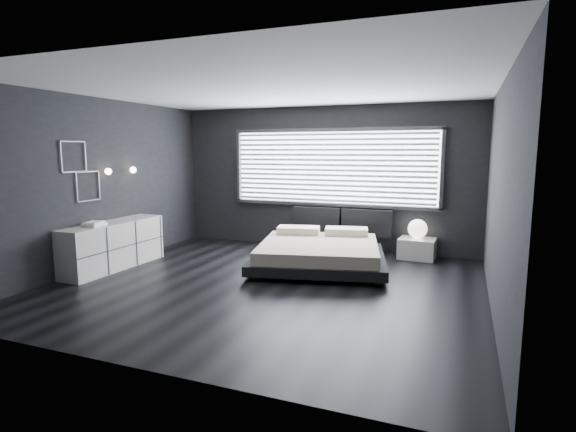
% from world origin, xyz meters
% --- Properties ---
extents(room, '(6.04, 6.00, 2.80)m').
position_xyz_m(room, '(0.00, 0.00, 1.40)').
color(room, black).
rests_on(room, ground).
extents(window, '(4.14, 0.09, 1.52)m').
position_xyz_m(window, '(0.20, 2.70, 1.61)').
color(window, white).
rests_on(window, ground).
extents(headboard, '(1.96, 0.16, 0.52)m').
position_xyz_m(headboard, '(0.42, 2.64, 0.57)').
color(headboard, black).
rests_on(headboard, ground).
extents(sconce_near, '(0.18, 0.11, 0.11)m').
position_xyz_m(sconce_near, '(-2.88, 0.05, 1.60)').
color(sconce_near, silver).
rests_on(sconce_near, ground).
extents(sconce_far, '(0.18, 0.11, 0.11)m').
position_xyz_m(sconce_far, '(-2.88, 0.65, 1.60)').
color(sconce_far, silver).
rests_on(sconce_far, ground).
extents(wall_art_upper, '(0.01, 0.48, 0.48)m').
position_xyz_m(wall_art_upper, '(-2.98, -0.55, 1.85)').
color(wall_art_upper, '#47474C').
rests_on(wall_art_upper, ground).
extents(wall_art_lower, '(0.01, 0.48, 0.48)m').
position_xyz_m(wall_art_lower, '(-2.98, -0.30, 1.38)').
color(wall_art_lower, '#47474C').
rests_on(wall_art_lower, ground).
extents(bed, '(2.55, 2.47, 0.55)m').
position_xyz_m(bed, '(0.41, 1.25, 0.26)').
color(bed, black).
rests_on(bed, ground).
extents(nightstand, '(0.66, 0.56, 0.37)m').
position_xyz_m(nightstand, '(1.88, 2.47, 0.18)').
color(nightstand, silver).
rests_on(nightstand, ground).
extents(orb_lamp, '(0.34, 0.34, 0.34)m').
position_xyz_m(orb_lamp, '(1.87, 2.51, 0.54)').
color(orb_lamp, white).
rests_on(orb_lamp, nightstand).
extents(dresser, '(0.59, 1.95, 0.77)m').
position_xyz_m(dresser, '(-2.78, -0.06, 0.39)').
color(dresser, silver).
rests_on(dresser, ground).
extents(book_stack, '(0.29, 0.36, 0.07)m').
position_xyz_m(book_stack, '(-2.76, -0.44, 0.80)').
color(book_stack, white).
rests_on(book_stack, dresser).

